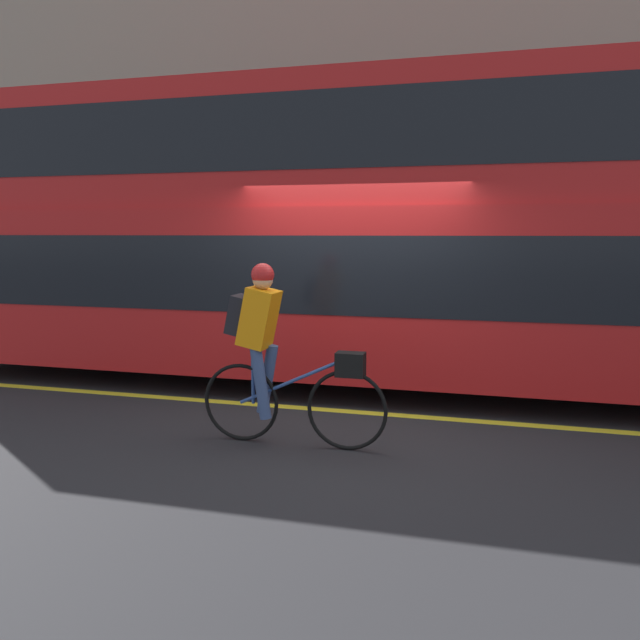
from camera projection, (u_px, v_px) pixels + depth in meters
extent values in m
plane|color=#232326|center=(348.00, 413.00, 6.89)|extent=(80.00, 80.00, 0.00)
cube|color=yellow|center=(349.00, 411.00, 6.94)|extent=(50.00, 0.14, 0.01)
cube|color=gray|center=(407.00, 334.00, 11.75)|extent=(60.00, 2.33, 0.15)
cube|color=gray|center=(419.00, 130.00, 12.46)|extent=(60.00, 0.30, 8.03)
cylinder|color=black|center=(632.00, 364.00, 7.28)|extent=(0.92, 0.30, 0.92)
cylinder|color=black|center=(109.00, 338.00, 9.08)|extent=(0.92, 0.30, 0.92)
cube|color=#B21919|center=(342.00, 288.00, 8.07)|extent=(11.25, 2.42, 1.99)
cube|color=black|center=(342.00, 269.00, 8.04)|extent=(10.80, 2.44, 0.88)
cube|color=#B21919|center=(343.00, 150.00, 7.83)|extent=(11.25, 2.32, 1.48)
cube|color=black|center=(343.00, 144.00, 7.82)|extent=(10.80, 2.34, 0.83)
torus|color=black|center=(347.00, 410.00, 5.68)|extent=(0.75, 0.04, 0.75)
torus|color=black|center=(241.00, 402.00, 5.94)|extent=(0.75, 0.04, 0.75)
cylinder|color=#2D4C8C|center=(293.00, 381.00, 5.78)|extent=(1.05, 0.03, 0.51)
cylinder|color=#2D4C8C|center=(253.00, 375.00, 5.87)|extent=(0.03, 0.03, 0.55)
cube|color=black|center=(350.00, 365.00, 5.61)|extent=(0.26, 0.16, 0.22)
cube|color=orange|center=(259.00, 318.00, 5.78)|extent=(0.37, 0.32, 0.58)
cube|color=black|center=(239.00, 315.00, 5.83)|extent=(0.21, 0.26, 0.38)
cylinder|color=#384C7A|center=(267.00, 379.00, 5.94)|extent=(0.22, 0.11, 0.68)
cylinder|color=#384C7A|center=(261.00, 383.00, 5.77)|extent=(0.20, 0.11, 0.68)
sphere|color=tan|center=(263.00, 279.00, 5.72)|extent=(0.19, 0.19, 0.19)
sphere|color=red|center=(263.00, 275.00, 5.71)|extent=(0.21, 0.21, 0.21)
cylinder|color=#515156|center=(440.00, 309.00, 11.41)|extent=(0.46, 0.46, 0.90)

